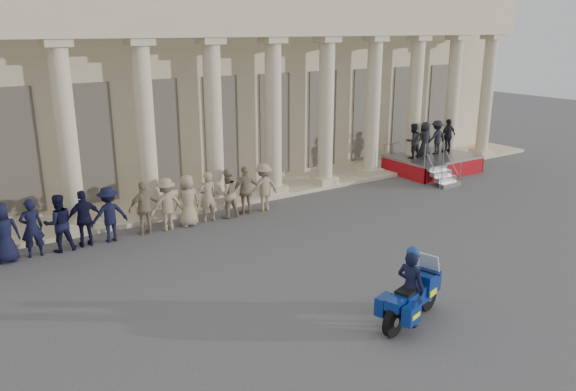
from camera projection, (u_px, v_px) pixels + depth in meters
The scene contains 6 objects.
ground at pixel (311, 293), 14.54m from camera, with size 90.00×90.00×0.00m, color #474749.
building at pixel (119, 77), 25.01m from camera, with size 40.00×12.50×9.00m.
officer_rank at pixel (46, 225), 16.87m from camera, with size 16.62×0.68×1.81m.
reviewing_stand at pixel (432, 146), 26.43m from camera, with size 3.93×3.85×2.41m.
motorcycle at pixel (412, 297), 12.96m from camera, with size 2.28×1.21×1.49m.
rider at pixel (410, 286), 12.78m from camera, with size 0.61×0.77×1.93m.
Camera 1 is at (-7.79, -10.67, 6.61)m, focal length 35.00 mm.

